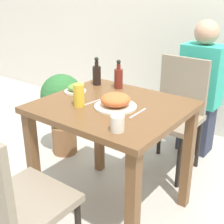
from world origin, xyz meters
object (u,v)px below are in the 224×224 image
(side_plate, at_px, (75,89))
(sauce_bottle, at_px, (97,74))
(chair_far, at_px, (176,109))
(person_figure, at_px, (200,90))
(food_plate, at_px, (115,101))
(juice_glass, at_px, (79,95))
(potted_plant_left, at_px, (62,105))
(condiment_bottle, at_px, (119,77))
(drink_cup, at_px, (117,124))
(chair_near, at_px, (9,200))

(side_plate, bearing_deg, sauce_bottle, 88.12)
(chair_far, relative_size, person_figure, 0.77)
(chair_far, height_order, food_plate, chair_far)
(juice_glass, bearing_deg, food_plate, 30.59)
(side_plate, height_order, potted_plant_left, side_plate)
(condiment_bottle, bearing_deg, drink_cup, -54.61)
(side_plate, bearing_deg, juice_glass, -41.60)
(chair_far, height_order, potted_plant_left, chair_far)
(drink_cup, bearing_deg, condiment_bottle, 125.39)
(chair_near, bearing_deg, chair_far, -94.12)
(person_figure, bearing_deg, condiment_bottle, -107.58)
(chair_near, bearing_deg, person_figure, -94.72)
(juice_glass, xyz_separation_m, condiment_bottle, (-0.01, 0.41, 0.01))
(sauce_bottle, xyz_separation_m, condiment_bottle, (0.17, 0.03, 0.00))
(chair_far, bearing_deg, chair_near, -94.12)
(chair_far, height_order, side_plate, chair_far)
(food_plate, distance_m, sauce_bottle, 0.46)
(chair_near, relative_size, chair_far, 1.00)
(chair_near, xyz_separation_m, person_figure, (0.15, 1.86, 0.07))
(juice_glass, bearing_deg, person_figure, 78.59)
(chair_near, height_order, condiment_bottle, condiment_bottle)
(drink_cup, bearing_deg, chair_near, -120.66)
(food_plate, bearing_deg, drink_cup, -51.94)
(drink_cup, relative_size, sauce_bottle, 0.40)
(sauce_bottle, distance_m, person_figure, 1.01)
(drink_cup, distance_m, condiment_bottle, 0.67)
(chair_far, xyz_separation_m, side_plate, (-0.40, -0.72, 0.27))
(food_plate, distance_m, potted_plant_left, 1.00)
(side_plate, distance_m, condiment_bottle, 0.31)
(chair_far, bearing_deg, sauce_bottle, -127.91)
(chair_near, distance_m, drink_cup, 0.62)
(side_plate, bearing_deg, drink_cup, -28.28)
(chair_near, height_order, potted_plant_left, chair_near)
(food_plate, height_order, juice_glass, juice_glass)
(chair_far, height_order, drink_cup, chair_far)
(sauce_bottle, bearing_deg, chair_far, 52.09)
(chair_near, distance_m, chair_far, 1.49)
(condiment_bottle, xyz_separation_m, person_figure, (0.27, 0.84, -0.26))
(chair_far, bearing_deg, juice_glass, -103.15)
(drink_cup, distance_m, juice_glass, 0.40)
(side_plate, bearing_deg, chair_far, 61.03)
(potted_plant_left, bearing_deg, chair_far, 24.05)
(chair_near, bearing_deg, drink_cup, -120.66)
(drink_cup, relative_size, potted_plant_left, 0.11)
(chair_near, height_order, chair_far, same)
(side_plate, height_order, drink_cup, drink_cup)
(food_plate, bearing_deg, side_plate, 170.96)
(chair_far, distance_m, condiment_bottle, 0.62)
(sauce_bottle, bearing_deg, potted_plant_left, 167.21)
(sauce_bottle, bearing_deg, person_figure, 63.35)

